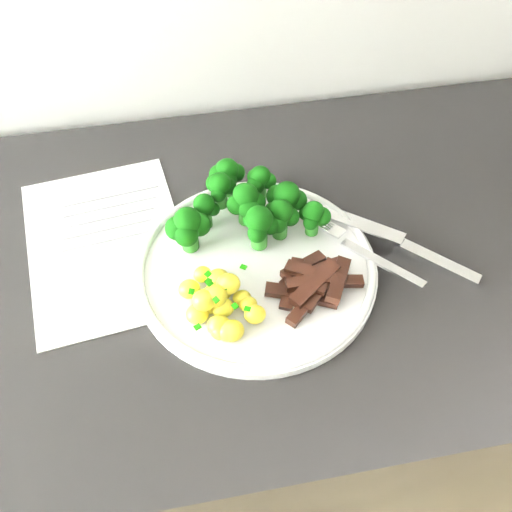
{
  "coord_description": "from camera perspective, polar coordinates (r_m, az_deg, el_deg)",
  "views": [
    {
      "loc": [
        -0.06,
        1.23,
        1.44
      ],
      "look_at": [
        0.02,
        1.66,
        0.9
      ],
      "focal_mm": 41.16,
      "sensor_mm": 36.0,
      "label": 1
    }
  ],
  "objects": [
    {
      "name": "recipe_paper",
      "position": [
        0.77,
        -14.34,
        1.24
      ],
      "size": [
        0.22,
        0.29,
        0.0
      ],
      "color": "white",
      "rests_on": "counter"
    },
    {
      "name": "broccoli",
      "position": [
        0.72,
        -1.1,
        5.0
      ],
      "size": [
        0.2,
        0.14,
        0.07
      ],
      "color": "#22681B",
      "rests_on": "plate"
    },
    {
      "name": "fork",
      "position": [
        0.73,
        10.6,
        0.42
      ],
      "size": [
        0.12,
        0.15,
        0.02
      ],
      "color": "silver",
      "rests_on": "plate"
    },
    {
      "name": "counter",
      "position": [
        1.11,
        1.83,
        -14.17
      ],
      "size": [
        2.32,
        0.58,
        0.87
      ],
      "color": "black",
      "rests_on": "ground"
    },
    {
      "name": "knife",
      "position": [
        0.75,
        14.93,
        0.57
      ],
      "size": [
        0.19,
        0.17,
        0.03
      ],
      "color": "silver",
      "rests_on": "plate"
    },
    {
      "name": "beef_strips",
      "position": [
        0.69,
        5.6,
        -2.59
      ],
      "size": [
        0.12,
        0.1,
        0.03
      ],
      "color": "black",
      "rests_on": "plate"
    },
    {
      "name": "plate",
      "position": [
        0.71,
        0.0,
        -1.1
      ],
      "size": [
        0.29,
        0.29,
        0.02
      ],
      "color": "white",
      "rests_on": "counter"
    },
    {
      "name": "potatoes",
      "position": [
        0.66,
        -3.68,
        -4.58
      ],
      "size": [
        0.09,
        0.11,
        0.04
      ],
      "color": "yellow",
      "rests_on": "plate"
    }
  ]
}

